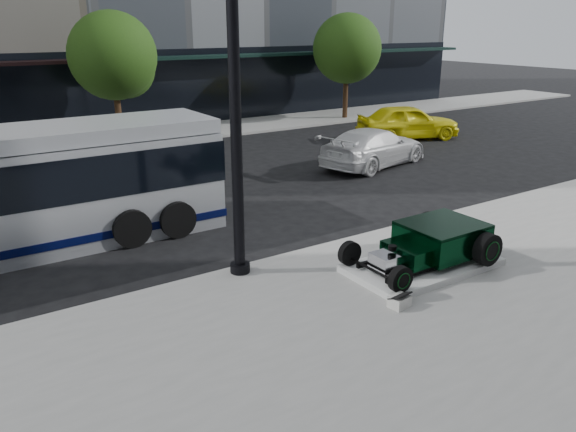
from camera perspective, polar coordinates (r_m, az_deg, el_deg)
ground at (r=14.85m, az=-5.08°, el=-1.84°), size 120.00×120.00×0.00m
sidewalk_far at (r=27.56m, az=-19.19°, el=7.09°), size 70.00×4.00×0.12m
street_trees at (r=26.51m, az=-17.08°, el=14.99°), size 29.80×3.80×5.70m
display_plinth at (r=12.81m, az=13.49°, el=-4.87°), size 3.40×1.80×0.15m
hot_rod at (r=12.85m, az=14.69°, el=-2.47°), size 3.22×2.00×0.81m
info_plaque at (r=11.04m, az=11.27°, el=-8.44°), size 0.43×0.35×0.31m
lamppost at (r=11.34m, az=-5.39°, el=11.19°), size 0.43×0.43×7.83m
white_sedan at (r=22.05m, az=8.72°, el=6.93°), size 5.37×3.15×1.46m
yellow_taxi at (r=27.62m, az=12.09°, el=9.35°), size 5.17×3.49×1.63m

